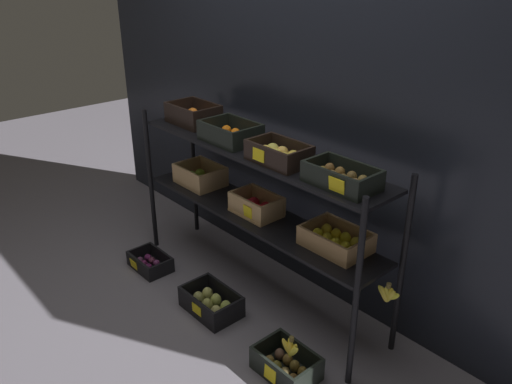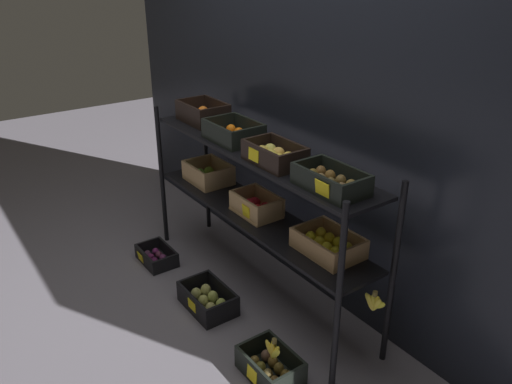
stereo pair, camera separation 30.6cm
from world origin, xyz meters
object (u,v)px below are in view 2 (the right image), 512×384
crate_ground_plum (157,257)px  crate_ground_pear (208,300)px  crate_ground_kiwi (270,367)px  banana_bunch_loose (274,351)px  display_rack (257,180)px

crate_ground_plum → crate_ground_pear: 0.66m
crate_ground_plum → crate_ground_kiwi: crate_ground_kiwi is taller
crate_ground_plum → banana_bunch_loose: banana_bunch_loose is taller
display_rack → crate_ground_plum: display_rack is taller
crate_ground_plum → crate_ground_kiwi: bearing=0.1°
crate_ground_kiwi → banana_bunch_loose: size_ratio=2.51×
banana_bunch_loose → crate_ground_kiwi: bearing=171.2°
display_rack → crate_ground_plum: 1.07m
crate_ground_kiwi → banana_bunch_loose: (0.04, -0.01, 0.14)m
crate_ground_pear → crate_ground_kiwi: (0.67, -0.03, -0.00)m
crate_ground_kiwi → banana_bunch_loose: 0.14m
display_rack → crate_ground_kiwi: 1.05m
crate_ground_pear → crate_ground_kiwi: bearing=-2.3°
crate_ground_plum → crate_ground_pear: crate_ground_pear is taller
display_rack → crate_ground_plum: (-0.68, -0.39, -0.73)m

